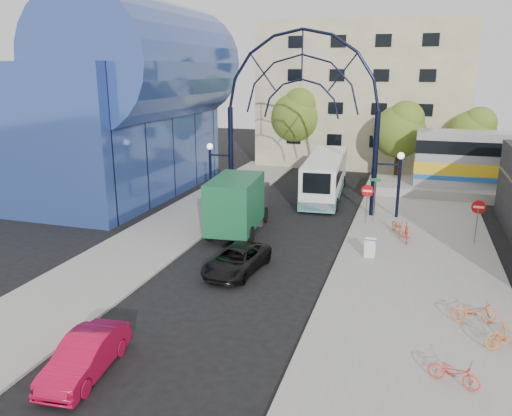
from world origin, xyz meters
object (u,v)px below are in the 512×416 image
(tree_north_a, at_px, (401,129))
(gateway_arch, at_px, (302,85))
(black_suv, at_px, (237,260))
(sandwich_board, at_px, (370,246))
(do_not_enter_sign, at_px, (478,211))
(red_sedan, at_px, (85,356))
(bike_far_b, at_px, (510,335))
(bike_near_b, at_px, (407,232))
(street_name_sign, at_px, (375,191))
(bike_far_c, at_px, (454,372))
(stop_sign, at_px, (367,194))
(tree_north_c, at_px, (473,132))
(city_bus, at_px, (325,175))
(tree_north_b, at_px, (298,114))
(bike_far_a, at_px, (474,311))
(green_truck, at_px, (239,203))
(bike_near_a, at_px, (398,226))

(tree_north_a, bearing_deg, gateway_arch, -117.17)
(black_suv, bearing_deg, sandwich_board, 37.66)
(gateway_arch, xyz_separation_m, tree_north_a, (6.12, 11.93, -3.95))
(do_not_enter_sign, xyz_separation_m, red_sedan, (-13.18, -17.07, -1.33))
(do_not_enter_sign, height_order, bike_far_b, do_not_enter_sign)
(tree_north_a, distance_m, bike_far_b, 28.18)
(gateway_arch, distance_m, bike_near_b, 11.79)
(street_name_sign, xyz_separation_m, bike_far_c, (3.88, -16.87, -1.59))
(do_not_enter_sign, height_order, black_suv, do_not_enter_sign)
(stop_sign, distance_m, sandwich_board, 6.20)
(street_name_sign, distance_m, bike_far_b, 15.37)
(tree_north_c, bearing_deg, tree_north_a, -161.56)
(bike_far_c, bearing_deg, tree_north_a, 24.44)
(street_name_sign, xyz_separation_m, city_bus, (-4.22, 6.13, -0.50))
(city_bus, relative_size, bike_far_c, 7.20)
(sandwich_board, relative_size, red_sedan, 0.25)
(tree_north_b, height_order, bike_near_b, tree_north_b)
(sandwich_board, height_order, bike_far_a, sandwich_board)
(gateway_arch, height_order, bike_far_c, gateway_arch)
(do_not_enter_sign, bearing_deg, bike_far_c, -97.66)
(tree_north_c, bearing_deg, bike_far_a, -94.25)
(black_suv, bearing_deg, green_truck, 114.89)
(gateway_arch, relative_size, red_sedan, 3.47)
(sandwich_board, relative_size, tree_north_c, 0.15)
(tree_north_b, bearing_deg, bike_far_b, -64.66)
(stop_sign, height_order, bike_near_a, stop_sign)
(red_sedan, xyz_separation_m, bike_far_a, (12.24, 7.26, -0.08))
(street_name_sign, relative_size, black_suv, 0.63)
(green_truck, bearing_deg, tree_north_a, 58.40)
(street_name_sign, xyz_separation_m, tree_north_a, (0.92, 13.33, 2.48))
(tree_north_a, bearing_deg, bike_near_a, -87.46)
(bike_far_a, distance_m, bike_far_b, 1.98)
(do_not_enter_sign, xyz_separation_m, green_truck, (-13.46, -1.50, -0.24))
(city_bus, relative_size, black_suv, 2.57)
(tree_north_a, relative_size, tree_north_b, 0.88)
(tree_north_a, height_order, bike_near_a, tree_north_a)
(sandwich_board, bearing_deg, city_bus, 109.90)
(black_suv, height_order, bike_near_b, black_suv)
(city_bus, xyz_separation_m, bike_near_a, (5.82, -8.22, -1.05))
(green_truck, height_order, bike_far_c, green_truck)
(stop_sign, xyz_separation_m, bike_far_c, (4.28, -16.26, -1.45))
(stop_sign, relative_size, street_name_sign, 0.89)
(do_not_enter_sign, height_order, bike_near_b, do_not_enter_sign)
(bike_near_a, distance_m, bike_far_c, 14.95)
(bike_far_b, height_order, bike_far_c, bike_far_b)
(sandwich_board, xyz_separation_m, red_sedan, (-7.78, -13.05, -0.09))
(street_name_sign, height_order, tree_north_c, tree_north_c)
(bike_far_b, bearing_deg, bike_near_b, -3.31)
(tree_north_a, bearing_deg, bike_near_b, -85.84)
(bike_far_b, bearing_deg, tree_north_c, -24.33)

